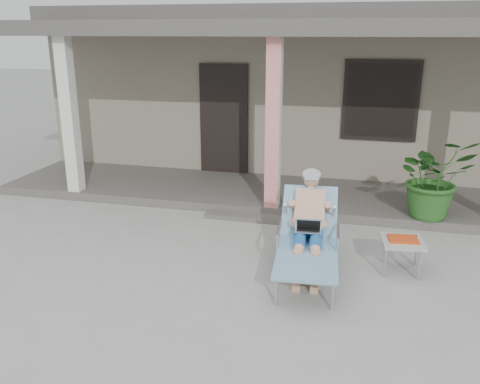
# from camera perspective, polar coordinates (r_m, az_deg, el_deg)

# --- Properties ---
(ground) EXTENTS (60.00, 60.00, 0.00)m
(ground) POSITION_cam_1_polar(r_m,az_deg,el_deg) (6.30, -0.04, -9.10)
(ground) COLOR #9E9E99
(ground) RESTS_ON ground
(house) EXTENTS (10.40, 5.40, 3.30)m
(house) POSITION_cam_1_polar(r_m,az_deg,el_deg) (12.09, 7.58, 11.94)
(house) COLOR gray
(house) RESTS_ON ground
(porch_deck) EXTENTS (10.00, 2.00, 0.15)m
(porch_deck) POSITION_cam_1_polar(r_m,az_deg,el_deg) (9.00, 4.58, -0.27)
(porch_deck) COLOR #605B56
(porch_deck) RESTS_ON ground
(porch_overhang) EXTENTS (10.00, 2.30, 2.85)m
(porch_overhang) POSITION_cam_1_polar(r_m,az_deg,el_deg) (8.52, 4.97, 17.26)
(porch_overhang) COLOR silver
(porch_overhang) RESTS_ON porch_deck
(porch_step) EXTENTS (2.00, 0.30, 0.07)m
(porch_step) POSITION_cam_1_polar(r_m,az_deg,el_deg) (7.95, 3.19, -3.01)
(porch_step) COLOR #605B56
(porch_step) RESTS_ON ground
(lounger) EXTENTS (0.84, 1.89, 1.20)m
(lounger) POSITION_cam_1_polar(r_m,az_deg,el_deg) (6.13, 7.76, -2.53)
(lounger) COLOR #B7B7BC
(lounger) RESTS_ON ground
(side_table) EXTENTS (0.54, 0.54, 0.44)m
(side_table) POSITION_cam_1_polar(r_m,az_deg,el_deg) (6.51, 17.79, -5.49)
(side_table) COLOR #A9A9A5
(side_table) RESTS_ON ground
(potted_palm) EXTENTS (1.38, 1.29, 1.23)m
(potted_palm) POSITION_cam_1_polar(r_m,az_deg,el_deg) (8.06, 20.95, 1.54)
(potted_palm) COLOR #26591E
(potted_palm) RESTS_ON porch_deck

